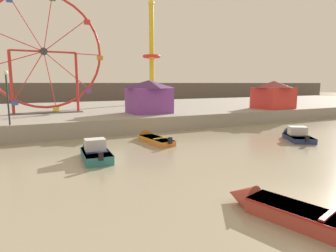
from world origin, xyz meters
TOP-DOWN VIEW (x-y plane):
  - ground_plane at (0.00, 0.00)m, footprint 240.00×240.00m
  - quay_promenade at (0.00, 29.46)m, footprint 110.00×25.14m
  - distant_town_skyline at (0.00, 53.66)m, footprint 140.00×3.00m
  - motorboat_navy_blue at (9.72, 9.57)m, footprint 3.12×3.89m
  - motorboat_faded_red at (-1.68, 0.20)m, footprint 2.42×5.02m
  - motorboat_orange_hull at (-0.92, 13.60)m, footprint 1.73×4.59m
  - motorboat_teal_painted at (-5.70, 10.64)m, footprint 1.60×3.97m
  - ferris_wheel_red_frame at (-7.53, 25.06)m, footprint 11.35×1.20m
  - drop_tower_yellow_tower at (7.37, 33.52)m, footprint 2.80×2.80m
  - carnival_booth_purple_stall at (1.81, 20.80)m, footprint 4.43×4.03m
  - carnival_booth_red_striped at (17.10, 19.22)m, footprint 4.61×3.94m
  - promenade_lamp_far at (-10.41, 17.33)m, footprint 0.32×0.32m

SIDE VIEW (x-z plane):
  - ground_plane at x=0.00m, z-range 0.00..0.00m
  - motorboat_orange_hull at x=-0.92m, z-range -0.34..0.76m
  - motorboat_navy_blue at x=9.72m, z-range -0.52..1.08m
  - motorboat_faded_red at x=-1.68m, z-range -0.28..0.84m
  - motorboat_teal_painted at x=-5.70m, z-range -0.45..1.15m
  - quay_promenade at x=0.00m, z-range 0.00..1.34m
  - distant_town_skyline at x=0.00m, z-range 0.00..4.40m
  - carnival_booth_red_striped at x=17.10m, z-range 1.41..4.68m
  - carnival_booth_purple_stall at x=1.81m, z-range 1.41..4.71m
  - promenade_lamp_far at x=-10.41m, z-range 1.95..5.85m
  - ferris_wheel_red_frame at x=-7.53m, z-range 1.37..13.04m
  - drop_tower_yellow_tower at x=7.37m, z-range 0.33..15.09m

